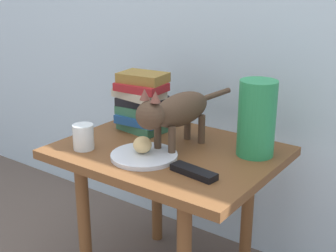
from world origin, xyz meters
name	(u,v)px	position (x,y,z in m)	size (l,w,h in m)	color
side_table	(168,170)	(0.00, 0.00, 0.45)	(0.72, 0.55, 0.53)	brown
plate	(144,156)	(-0.01, -0.11, 0.54)	(0.21, 0.21, 0.01)	silver
bread_roll	(142,145)	(-0.03, -0.10, 0.57)	(0.08, 0.06, 0.05)	#E0BC7A
cat	(176,111)	(0.02, 0.01, 0.66)	(0.11, 0.48, 0.23)	#4C3828
book_stack	(142,102)	(-0.19, 0.10, 0.64)	(0.20, 0.16, 0.22)	#336B4C
green_vase	(257,118)	(0.26, 0.12, 0.65)	(0.12, 0.12, 0.25)	#288C51
candle_jar	(83,138)	(-0.23, -0.17, 0.57)	(0.07, 0.07, 0.08)	silver
tv_remote	(194,172)	(0.18, -0.13, 0.54)	(0.15, 0.04, 0.02)	black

